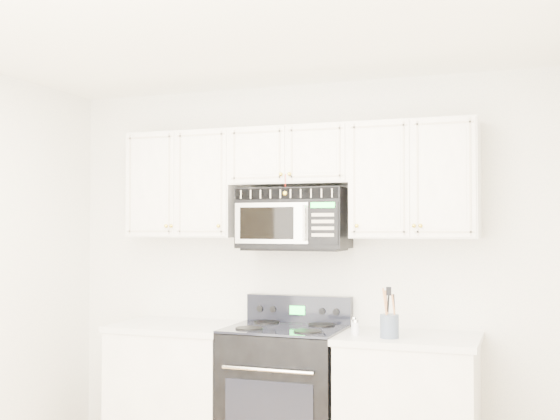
% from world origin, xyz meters
% --- Properties ---
extents(room, '(3.51, 3.51, 2.61)m').
position_xyz_m(room, '(0.00, 0.00, 1.30)').
color(room, '#976E45').
rests_on(room, ground).
extents(base_cabinet_left, '(0.86, 0.65, 0.92)m').
position_xyz_m(base_cabinet_left, '(-0.80, 1.44, 0.43)').
color(base_cabinet_left, white).
rests_on(base_cabinet_left, ground).
extents(base_cabinet_right, '(0.86, 0.65, 0.92)m').
position_xyz_m(base_cabinet_right, '(0.80, 1.44, 0.43)').
color(base_cabinet_right, white).
rests_on(base_cabinet_right, ground).
extents(range, '(0.75, 0.68, 1.12)m').
position_xyz_m(range, '(-0.00, 1.43, 0.48)').
color(range, black).
rests_on(range, ground).
extents(upper_cabinets, '(2.44, 0.37, 0.75)m').
position_xyz_m(upper_cabinets, '(0.00, 1.58, 1.93)').
color(upper_cabinets, white).
rests_on(upper_cabinets, ground).
extents(microwave, '(0.73, 0.42, 0.40)m').
position_xyz_m(microwave, '(0.01, 1.56, 1.65)').
color(microwave, black).
rests_on(microwave, ground).
extents(utensil_crock, '(0.11, 0.11, 0.30)m').
position_xyz_m(utensil_crock, '(0.71, 1.30, 1.00)').
color(utensil_crock, '#424E6C').
rests_on(utensil_crock, base_cabinet_right).
extents(shaker_salt, '(0.04, 0.04, 0.10)m').
position_xyz_m(shaker_salt, '(0.46, 1.41, 0.97)').
color(shaker_salt, silver).
rests_on(shaker_salt, base_cabinet_right).
extents(shaker_pepper, '(0.04, 0.04, 0.10)m').
position_xyz_m(shaker_pepper, '(0.49, 1.33, 0.97)').
color(shaker_pepper, silver).
rests_on(shaker_pepper, base_cabinet_right).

